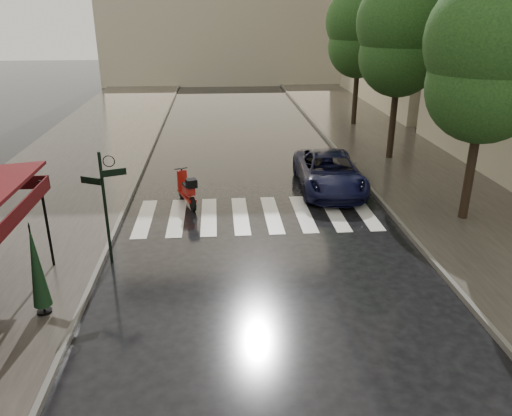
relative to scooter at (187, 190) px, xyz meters
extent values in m
plane|color=black|center=(-0.66, -7.08, -0.54)|extent=(120.00, 120.00, 0.00)
cube|color=#38332D|center=(-5.16, 4.92, -0.48)|extent=(6.00, 60.00, 0.12)
cube|color=#38332D|center=(9.59, 4.92, -0.48)|extent=(5.50, 60.00, 0.12)
cube|color=#595651|center=(-2.11, 4.92, -0.47)|extent=(0.12, 60.00, 0.16)
cube|color=#595651|center=(6.79, 4.92, -0.47)|extent=(0.12, 60.00, 0.16)
cube|color=silver|center=(-1.36, -1.08, -0.54)|extent=(0.50, 3.20, 0.01)
cube|color=silver|center=(-0.31, -1.08, -0.54)|extent=(0.50, 3.20, 0.01)
cube|color=silver|center=(0.74, -1.08, -0.54)|extent=(0.50, 3.20, 0.01)
cube|color=silver|center=(1.79, -1.08, -0.54)|extent=(0.50, 3.20, 0.01)
cube|color=silver|center=(2.84, -1.08, -0.54)|extent=(0.50, 3.20, 0.01)
cube|color=silver|center=(3.89, -1.08, -0.54)|extent=(0.50, 3.20, 0.01)
cube|color=silver|center=(4.94, -1.08, -0.54)|extent=(0.50, 3.20, 0.01)
cube|color=silver|center=(5.99, -1.08, -0.54)|extent=(0.50, 3.20, 0.01)
cylinder|color=black|center=(-3.31, -4.33, 0.75)|extent=(0.07, 0.07, 2.35)
cylinder|color=black|center=(-1.86, -4.08, 1.01)|extent=(0.08, 0.08, 3.10)
cube|color=black|center=(-1.56, -4.08, 2.01)|extent=(0.62, 0.26, 0.18)
cube|color=black|center=(-2.14, -4.08, 1.81)|extent=(0.56, 0.29, 0.18)
cylinder|color=black|center=(8.94, -2.08, 1.70)|extent=(0.28, 0.28, 4.26)
sphere|color=#133312|center=(8.94, -2.08, 3.76)|extent=(3.40, 3.40, 3.40)
sphere|color=#133312|center=(8.94, -2.08, 5.05)|extent=(3.80, 3.80, 3.80)
cylinder|color=black|center=(8.84, 4.92, 1.82)|extent=(0.28, 0.28, 4.48)
sphere|color=#133312|center=(8.84, 4.92, 3.98)|extent=(3.40, 3.40, 3.40)
sphere|color=#133312|center=(8.84, 4.92, 5.34)|extent=(3.80, 3.80, 3.80)
cylinder|color=black|center=(9.04, 11.92, 1.76)|extent=(0.28, 0.28, 4.37)
sphere|color=#133312|center=(9.04, 11.92, 3.87)|extent=(3.40, 3.40, 3.40)
sphere|color=#133312|center=(9.04, 11.92, 5.19)|extent=(3.80, 3.80, 3.80)
cylinder|color=black|center=(0.20, -0.54, -0.30)|extent=(0.27, 0.50, 0.49)
cylinder|color=black|center=(-0.24, 0.66, -0.30)|extent=(0.27, 0.50, 0.49)
cube|color=maroon|center=(-0.03, 0.08, -0.21)|extent=(0.73, 1.35, 0.10)
cube|color=maroon|center=(0.06, -0.16, 0.09)|extent=(0.48, 0.64, 0.29)
cube|color=maroon|center=(-0.19, 0.52, 0.18)|extent=(0.35, 0.23, 0.77)
cylinder|color=black|center=(-0.23, 0.61, 0.61)|extent=(0.46, 0.20, 0.04)
cube|color=black|center=(0.19, -0.51, 0.43)|extent=(0.41, 0.40, 0.29)
imported|color=black|center=(5.25, 1.26, 0.14)|extent=(2.43, 4.98, 1.36)
cylinder|color=black|center=(-2.86, -6.58, -0.40)|extent=(0.32, 0.32, 0.05)
cylinder|color=black|center=(-2.86, -6.58, 0.64)|extent=(0.04, 0.04, 2.03)
cone|color=black|center=(-2.86, -6.58, 0.74)|extent=(0.40, 0.40, 1.93)
camera|label=1|loc=(1.09, -16.37, 5.90)|focal=35.00mm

